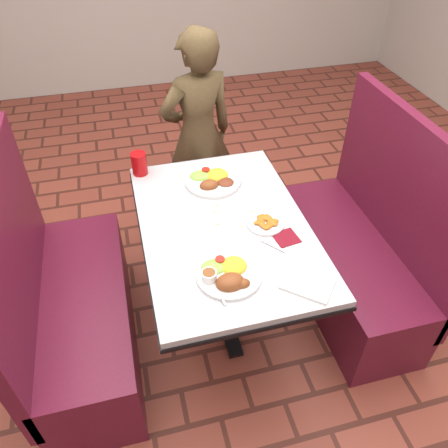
# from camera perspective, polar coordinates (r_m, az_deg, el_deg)

# --- Properties ---
(dining_table) EXTENTS (0.81, 1.21, 0.75)m
(dining_table) POSITION_cam_1_polar(r_m,az_deg,el_deg) (2.19, 0.00, -1.90)
(dining_table) COLOR #B8BABD
(dining_table) RESTS_ON ground
(booth_bench_left) EXTENTS (0.47, 1.20, 1.17)m
(booth_bench_left) POSITION_cam_1_polar(r_m,az_deg,el_deg) (2.42, -18.93, -10.69)
(booth_bench_left) COLOR maroon
(booth_bench_left) RESTS_ON ground
(booth_bench_right) EXTENTS (0.47, 1.20, 1.17)m
(booth_bench_right) POSITION_cam_1_polar(r_m,az_deg,el_deg) (2.68, 16.81, -3.98)
(booth_bench_right) COLOR maroon
(booth_bench_right) RESTS_ON ground
(diner_person) EXTENTS (0.57, 0.45, 1.40)m
(diner_person) POSITION_cam_1_polar(r_m,az_deg,el_deg) (2.94, -3.39, 11.38)
(diner_person) COLOR brown
(diner_person) RESTS_ON ground
(near_dinner_plate) EXTENTS (0.28, 0.28, 0.09)m
(near_dinner_plate) POSITION_cam_1_polar(r_m,az_deg,el_deg) (1.86, 0.52, -6.30)
(near_dinner_plate) COLOR white
(near_dinner_plate) RESTS_ON dining_table
(far_dinner_plate) EXTENTS (0.30, 0.30, 0.08)m
(far_dinner_plate) POSITION_cam_1_polar(r_m,az_deg,el_deg) (2.39, -1.49, 6.04)
(far_dinner_plate) COLOR white
(far_dinner_plate) RESTS_ON dining_table
(plantain_plate) EXTENTS (0.18, 0.18, 0.03)m
(plantain_plate) POSITION_cam_1_polar(r_m,az_deg,el_deg) (2.13, 5.42, 0.20)
(plantain_plate) COLOR white
(plantain_plate) RESTS_ON dining_table
(maroon_napkin) EXTENTS (0.12, 0.12, 0.00)m
(maroon_napkin) POSITION_cam_1_polar(r_m,az_deg,el_deg) (2.07, 8.11, -1.79)
(maroon_napkin) COLOR maroon
(maroon_napkin) RESTS_ON dining_table
(spoon_utensil) EXTENTS (0.09, 0.11, 0.00)m
(spoon_utensil) POSITION_cam_1_polar(r_m,az_deg,el_deg) (2.02, 6.36, -2.80)
(spoon_utensil) COLOR silver
(spoon_utensil) RESTS_ON dining_table
(red_tumbler) EXTENTS (0.09, 0.09, 0.13)m
(red_tumbler) POSITION_cam_1_polar(r_m,az_deg,el_deg) (2.49, -11.02, 7.76)
(red_tumbler) COLOR #BC0C0F
(red_tumbler) RESTS_ON dining_table
(paper_napkin) EXTENTS (0.26, 0.25, 0.01)m
(paper_napkin) POSITION_cam_1_polar(r_m,az_deg,el_deg) (1.88, 10.86, -7.61)
(paper_napkin) COLOR white
(paper_napkin) RESTS_ON dining_table
(knife_utensil) EXTENTS (0.04, 0.15, 0.00)m
(knife_utensil) POSITION_cam_1_polar(r_m,az_deg,el_deg) (1.86, 0.70, -7.41)
(knife_utensil) COLOR silver
(knife_utensil) RESTS_ON dining_table
(fork_utensil) EXTENTS (0.05, 0.16, 0.00)m
(fork_utensil) POSITION_cam_1_polar(r_m,az_deg,el_deg) (1.82, -0.99, -8.77)
(fork_utensil) COLOR #BBBBBF
(fork_utensil) RESTS_ON dining_table
(lettuce_shreds) EXTENTS (0.28, 0.32, 0.00)m
(lettuce_shreds) POSITION_cam_1_polar(r_m,az_deg,el_deg) (2.18, 0.62, 1.19)
(lettuce_shreds) COLOR #98D153
(lettuce_shreds) RESTS_ON dining_table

